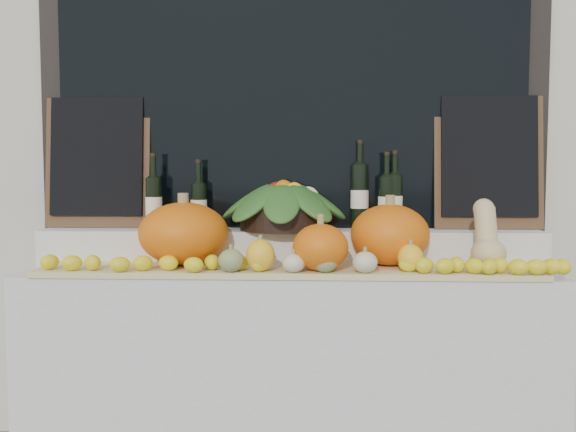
% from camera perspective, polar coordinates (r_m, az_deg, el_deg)
% --- Properties ---
extents(display_sill, '(2.30, 0.55, 0.88)m').
position_cam_1_polar(display_sill, '(2.94, 0.06, -13.20)').
color(display_sill, silver).
rests_on(display_sill, ground).
extents(rear_tier, '(2.30, 0.25, 0.16)m').
position_cam_1_polar(rear_tier, '(2.98, 0.18, -2.74)').
color(rear_tier, silver).
rests_on(rear_tier, display_sill).
extents(straw_bedding, '(2.10, 0.32, 0.02)m').
position_cam_1_polar(straw_bedding, '(2.72, -0.04, -4.87)').
color(straw_bedding, tan).
rests_on(straw_bedding, display_sill).
extents(pumpkin_left, '(0.43, 0.43, 0.27)m').
position_cam_1_polar(pumpkin_left, '(2.82, -9.27, -1.55)').
color(pumpkin_left, orange).
rests_on(pumpkin_left, straw_bedding).
extents(pumpkin_right, '(0.44, 0.44, 0.26)m').
position_cam_1_polar(pumpkin_right, '(2.80, 9.03, -1.66)').
color(pumpkin_right, orange).
rests_on(pumpkin_right, straw_bedding).
extents(pumpkin_center, '(0.30, 0.30, 0.19)m').
position_cam_1_polar(pumpkin_center, '(2.63, 2.91, -2.79)').
color(pumpkin_center, orange).
rests_on(pumpkin_center, straw_bedding).
extents(butternut_squash, '(0.14, 0.21, 0.29)m').
position_cam_1_polar(butternut_squash, '(2.81, 17.27, -1.98)').
color(butternut_squash, '#D5B37D').
rests_on(butternut_squash, straw_bedding).
extents(decorative_gourds, '(0.83, 0.16, 0.15)m').
position_cam_1_polar(decorative_gourds, '(2.60, 2.04, -3.85)').
color(decorative_gourds, '#365E1C').
rests_on(decorative_gourds, straw_bedding).
extents(lemon_heap, '(2.20, 0.16, 0.06)m').
position_cam_1_polar(lemon_heap, '(2.60, -0.15, -4.30)').
color(lemon_heap, yellow).
rests_on(lemon_heap, straw_bedding).
extents(produce_bowl, '(0.61, 0.61, 0.24)m').
position_cam_1_polar(produce_bowl, '(2.95, -0.39, 0.98)').
color(produce_bowl, black).
rests_on(produce_bowl, rear_tier).
extents(wine_bottle_far_left, '(0.08, 0.08, 0.35)m').
position_cam_1_polar(wine_bottle_far_left, '(3.02, -11.84, 1.16)').
color(wine_bottle_far_left, black).
rests_on(wine_bottle_far_left, rear_tier).
extents(wine_bottle_near_left, '(0.08, 0.08, 0.32)m').
position_cam_1_polar(wine_bottle_near_left, '(3.00, -7.93, 0.93)').
color(wine_bottle_near_left, black).
rests_on(wine_bottle_near_left, rear_tier).
extents(wine_bottle_tall, '(0.08, 0.08, 0.41)m').
position_cam_1_polar(wine_bottle_tall, '(3.00, 6.39, 1.77)').
color(wine_bottle_tall, black).
rests_on(wine_bottle_tall, rear_tier).
extents(wine_bottle_near_right, '(0.08, 0.08, 0.36)m').
position_cam_1_polar(wine_bottle_near_right, '(2.98, 9.42, 1.27)').
color(wine_bottle_near_right, black).
rests_on(wine_bottle_near_right, rear_tier).
extents(wine_bottle_far_right, '(0.08, 0.08, 0.36)m').
position_cam_1_polar(wine_bottle_far_right, '(2.96, 8.74, 1.20)').
color(wine_bottle_far_right, black).
rests_on(wine_bottle_far_right, rear_tier).
extents(chalkboard_left, '(0.50, 0.10, 0.62)m').
position_cam_1_polar(chalkboard_left, '(3.19, -16.59, 4.81)').
color(chalkboard_left, '#4C331E').
rests_on(chalkboard_left, rear_tier).
extents(chalkboard_right, '(0.50, 0.10, 0.62)m').
position_cam_1_polar(chalkboard_right, '(3.12, 17.42, 4.81)').
color(chalkboard_right, '#4C331E').
rests_on(chalkboard_right, rear_tier).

